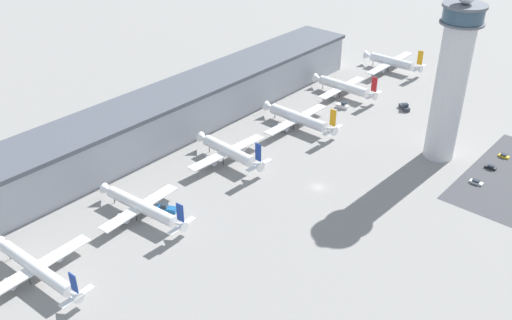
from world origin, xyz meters
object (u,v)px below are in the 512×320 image
Objects in this scene: airplane_gate_alpha at (36,268)px; airplane_gate_charlie at (229,151)px; service_truck_fuel at (343,106)px; car_red_hatchback at (491,167)px; airplane_gate_foxtrot at (392,62)px; service_truck_baggage at (166,209)px; airplane_gate_delta at (298,118)px; car_blue_compact at (476,182)px; airplane_gate_bravo at (142,207)px; control_tower at (452,78)px; car_grey_coupe at (504,156)px; airplane_gate_echo at (344,87)px; service_truck_catering at (404,107)px.

airplane_gate_alpha is 84.14m from airplane_gate_charlie.
car_red_hatchback is (-9.19, -72.68, -0.42)m from service_truck_fuel.
airplane_gate_foxtrot reaches higher than service_truck_baggage.
airplane_gate_delta reaches higher than car_blue_compact.
airplane_gate_charlie is (45.00, 3.09, 0.71)m from airplane_gate_bravo.
service_truck_baggage is at bearing 151.37° from control_tower.
control_tower reaches higher than car_grey_coupe.
car_grey_coupe is (15.83, -20.12, -32.08)m from control_tower.
car_red_hatchback is at bearing -104.93° from airplane_gate_echo.
airplane_gate_charlie is 5.38× the size of service_truck_catering.
airplane_gate_charlie is at bearing 121.30° from car_blue_compact.
service_truck_catering is at bearing -9.66° from service_truck_baggage.
airplane_gate_alpha is 1.03× the size of airplane_gate_delta.
airplane_gate_foxtrot reaches higher than airplane_gate_echo.
airplane_gate_delta is 53.10m from service_truck_catering.
service_truck_catering is 1.12× the size of service_truck_fuel.
airplane_gate_alpha is 150.92m from car_blue_compact.
airplane_gate_delta is 8.76× the size of car_red_hatchback.
airplane_gate_delta reaches higher than car_red_hatchback.
airplane_gate_delta is 86.28m from airplane_gate_foxtrot.
service_truck_baggage is (-108.32, -1.08, 0.04)m from service_truck_fuel.
service_truck_catering is at bearing -81.14° from airplane_gate_echo.
service_truck_baggage is at bearing 170.34° from service_truck_catering.
airplane_gate_alpha is at bearing -176.86° from airplane_gate_charlie.
car_blue_compact is (47.62, -78.33, -4.20)m from airplane_gate_charlie.
car_blue_compact is at bearing -39.09° from airplane_gate_bravo.
airplane_gate_echo is at bearing 75.07° from car_red_hatchback.
airplane_gate_alpha is 162.99m from car_red_hatchback.
service_truck_catering is at bearing -10.64° from airplane_gate_bravo.
car_grey_coupe is at bearing -25.24° from airplane_gate_alpha.
car_red_hatchback is at bearing -75.35° from airplane_gate_delta.
airplane_gate_foxtrot is 165.62m from service_truck_baggage.
airplane_gate_bravo is 140.54m from car_grey_coupe.
airplane_gate_bravo is at bearing 169.36° from service_truck_catering.
car_blue_compact is (85.41, -71.68, -0.52)m from service_truck_baggage.
airplane_gate_echo is (82.83, 2.32, -0.39)m from airplane_gate_charlie.
car_blue_compact is at bearing -113.59° from airplane_gate_echo.
service_truck_baggage is 111.50m from car_blue_compact.
car_grey_coupe is (157.37, -74.20, -3.65)m from airplane_gate_alpha.
airplane_gate_bravo is 5.59× the size of service_truck_catering.
airplane_gate_echo is 44.78m from airplane_gate_foxtrot.
airplane_gate_delta reaches higher than airplane_gate_echo.
airplane_gate_alpha is 46.38m from service_truck_baggage.
airplane_gate_alpha is at bearing 150.75° from car_blue_compact.
control_tower is at bearing -112.53° from airplane_gate_echo.
service_truck_baggage is at bearing 144.16° from car_red_hatchback.
control_tower reaches higher than airplane_gate_delta.
airplane_gate_bravo is 45.11m from airplane_gate_charlie.
car_red_hatchback is 13.72m from car_blue_compact.
car_grey_coupe is 0.93× the size of car_red_hatchback.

